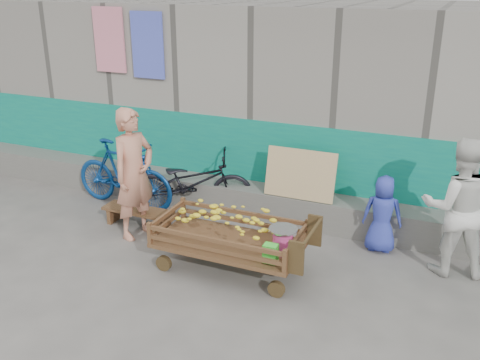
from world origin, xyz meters
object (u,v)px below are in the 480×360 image
at_px(banana_cart, 226,229).
at_px(bicycle_dark, 192,183).
at_px(child, 382,214).
at_px(bicycle_blue, 124,174).
at_px(woman, 457,207).
at_px(vendor_man, 134,174).
at_px(bench, 138,213).

relative_size(banana_cart, bicycle_dark, 1.05).
xyz_separation_m(child, bicycle_blue, (-3.91, -0.11, 0.01)).
bearing_deg(bicycle_dark, child, -114.52).
bearing_deg(bicycle_dark, woman, -117.26).
height_order(child, bicycle_dark, child).
xyz_separation_m(child, bicycle_dark, (-2.83, 0.09, -0.03)).
bearing_deg(woman, vendor_man, -2.99).
distance_m(banana_cart, bicycle_dark, 1.81).
xyz_separation_m(bench, bicycle_blue, (-0.59, 0.53, 0.34)).
height_order(banana_cart, bicycle_dark, bicycle_dark).
distance_m(bench, bicycle_dark, 0.93).
height_order(vendor_man, bicycle_dark, vendor_man).
relative_size(woman, bicycle_dark, 0.93).
xyz_separation_m(bench, woman, (4.19, 0.44, 0.66)).
bearing_deg(banana_cart, child, 37.72).
xyz_separation_m(woman, bicycle_dark, (-3.70, 0.30, -0.37)).
distance_m(banana_cart, woman, 2.74).
distance_m(woman, bicycle_blue, 4.79).
height_order(woman, bicycle_blue, woman).
height_order(banana_cart, child, child).
xyz_separation_m(banana_cart, child, (1.64, 1.27, -0.04)).
distance_m(vendor_man, woman, 4.09).
bearing_deg(bench, woman, 5.93).
bearing_deg(bench, bicycle_dark, 56.19).
height_order(banana_cart, vendor_man, vendor_man).
bearing_deg(vendor_man, bicycle_dark, -4.61).
xyz_separation_m(woman, bicycle_blue, (-4.78, 0.10, -0.32)).
bearing_deg(vendor_man, bench, 46.52).
bearing_deg(woman, bicycle_blue, -13.70).
height_order(vendor_man, child, vendor_man).
height_order(bench, vendor_man, vendor_man).
relative_size(vendor_man, bicycle_blue, 1.03).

